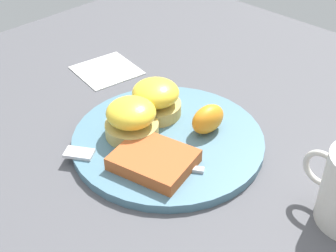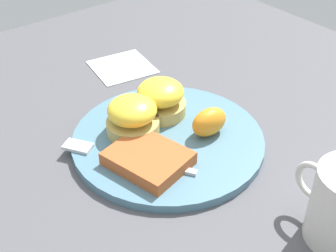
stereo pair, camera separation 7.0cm
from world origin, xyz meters
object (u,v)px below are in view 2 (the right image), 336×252
(hashbrown_patty, at_px, (148,158))
(orange_wedge, at_px, (209,122))
(fork, at_px, (119,156))
(sandwich_benedict_right, at_px, (132,116))
(sandwich_benedict_left, at_px, (161,98))

(hashbrown_patty, relative_size, orange_wedge, 1.79)
(hashbrown_patty, height_order, fork, hashbrown_patty)
(orange_wedge, bearing_deg, sandwich_benedict_right, 48.97)
(sandwich_benedict_right, height_order, orange_wedge, sandwich_benedict_right)
(orange_wedge, xyz_separation_m, fork, (0.04, 0.14, -0.02))
(sandwich_benedict_left, distance_m, hashbrown_patty, 0.13)
(hashbrown_patty, bearing_deg, fork, 31.72)
(fork, bearing_deg, hashbrown_patty, -148.28)
(fork, bearing_deg, sandwich_benedict_right, -53.50)
(sandwich_benedict_left, height_order, orange_wedge, sandwich_benedict_left)
(sandwich_benedict_left, height_order, sandwich_benedict_right, same)
(sandwich_benedict_right, height_order, fork, sandwich_benedict_right)
(sandwich_benedict_left, height_order, hashbrown_patty, sandwich_benedict_left)
(orange_wedge, bearing_deg, hashbrown_patty, 89.83)
(sandwich_benedict_left, relative_size, fork, 0.45)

